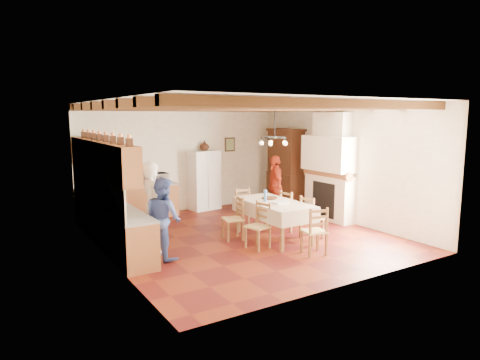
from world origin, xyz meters
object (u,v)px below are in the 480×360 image
Objects in this scene: dining_table at (274,205)px; person_woman_blue at (163,218)px; microwave at (158,178)px; hutch at (285,168)px; chair_end_far at (246,208)px; person_woman_red at (275,186)px; chair_left_far at (233,218)px; chair_end_near at (314,230)px; chair_right_far at (291,210)px; person_man at (153,207)px; refrigerator at (202,180)px; chair_right_near at (312,217)px; chair_left_near at (258,226)px.

person_woman_blue is at bearing 178.68° from dining_table.
hutch is at bearing -11.20° from microwave.
chair_end_far is 0.58× the size of person_woman_red.
chair_left_far is 1.91m from chair_end_near.
chair_right_far is 0.61× the size of person_woman_blue.
dining_table is 1.06× the size of person_man.
dining_table is at bearing -103.20° from person_woman_blue.
dining_table is (-0.07, -3.61, -0.10)m from refrigerator.
refrigerator is at bearing 9.47° from microwave.
chair_right_near is (0.68, -4.03, -0.38)m from refrigerator.
chair_left_far is 1.00× the size of chair_end_near.
chair_right_far is at bearing -52.01° from microwave.
hutch is at bearing -35.23° from chair_right_near.
chair_end_far is at bearing 142.66° from chair_left_near.
person_woman_blue reaches higher than dining_table.
person_woman_red is (1.27, 3.02, 0.35)m from chair_end_near.
chair_end_far is (-2.28, -1.40, -0.69)m from hutch.
chair_end_near is (0.05, -1.28, -0.28)m from dining_table.
chair_left_near is at bearing -150.40° from dining_table.
dining_table is 1.31m from chair_end_near.
chair_left_far is (-0.86, -3.18, -0.38)m from refrigerator.
person_woman_blue is (-2.63, -3.56, -0.07)m from refrigerator.
chair_right_near is at bearing -87.53° from refrigerator.
chair_end_near is at bearing 0.90° from person_woman_red.
person_man is 0.50m from person_woman_blue.
refrigerator is 1.79× the size of chair_end_far.
chair_right_far is (0.72, -3.23, -0.38)m from refrigerator.
microwave is at bearing -31.34° from person_woman_blue.
person_man is (-2.58, 0.54, 0.16)m from dining_table.
chair_right_far is 0.52× the size of person_man.
person_woman_blue is at bearing 88.37° from chair_right_far.
chair_end_far is 2.74m from microwave.
person_woman_red is (-0.95, -0.79, -0.34)m from hutch.
chair_left_near is 0.52× the size of person_man.
chair_right_far is at bearing -10.66° from chair_right_near.
chair_left_far is (-0.10, 0.83, 0.00)m from chair_left_near.
person_man is at bearing -109.77° from microwave.
chair_left_near is at bearing 81.36° from chair_right_near.
dining_table is 0.95m from chair_left_far.
chair_right_near is at bearing -60.52° from chair_end_far.
chair_right_near is at bearing 8.86° from person_woman_red.
hutch reaches higher than chair_end_near.
refrigerator is 3.31m from chair_left_far.
hutch reaches higher than refrigerator.
dining_table is at bearing -98.22° from refrigerator.
person_woman_red is at bearing 28.09° from chair_end_far.
microwave is (-1.41, 4.73, 0.56)m from chair_end_near.
refrigerator is at bearing 5.33° from chair_right_far.
hutch is (2.20, -1.08, 0.31)m from refrigerator.
refrigerator reaches higher than chair_right_near.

